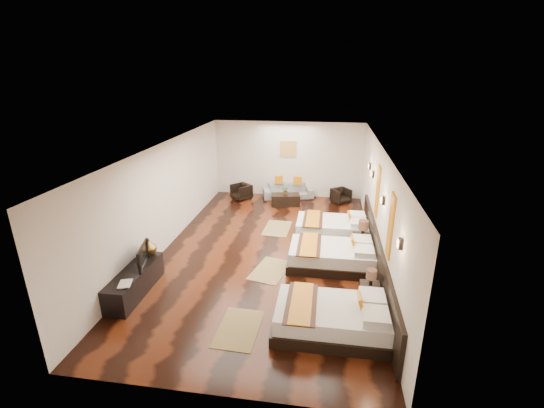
% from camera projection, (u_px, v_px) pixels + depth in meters
% --- Properties ---
extents(floor, '(5.50, 9.50, 0.01)m').
position_uv_depth(floor, '(268.00, 251.00, 9.94)').
color(floor, black).
rests_on(floor, ground).
extents(ceiling, '(5.50, 9.50, 0.01)m').
position_uv_depth(ceiling, '(267.00, 147.00, 8.99)').
color(ceiling, white).
rests_on(ceiling, floor).
extents(back_wall, '(5.50, 0.01, 2.80)m').
position_uv_depth(back_wall, '(288.00, 160.00, 13.88)').
color(back_wall, silver).
rests_on(back_wall, floor).
extents(left_wall, '(0.01, 9.50, 2.80)m').
position_uv_depth(left_wall, '(165.00, 196.00, 9.86)').
color(left_wall, silver).
rests_on(left_wall, floor).
extents(right_wall, '(0.01, 9.50, 2.80)m').
position_uv_depth(right_wall, '(379.00, 207.00, 9.08)').
color(right_wall, silver).
rests_on(right_wall, floor).
extents(headboard_panel, '(0.08, 6.60, 0.90)m').
position_uv_depth(headboard_panel, '(377.00, 257.00, 8.66)').
color(headboard_panel, black).
rests_on(headboard_panel, floor).
extents(bed_near, '(2.12, 1.33, 0.81)m').
position_uv_depth(bed_near, '(333.00, 318.00, 6.81)').
color(bed_near, black).
rests_on(bed_near, floor).
extents(bed_mid, '(2.11, 1.33, 0.80)m').
position_uv_depth(bed_mid, '(333.00, 256.00, 9.10)').
color(bed_mid, black).
rests_on(bed_mid, floor).
extents(bed_far, '(2.07, 1.30, 0.79)m').
position_uv_depth(bed_far, '(332.00, 228.00, 10.69)').
color(bed_far, black).
rests_on(bed_far, floor).
extents(nightstand_a, '(0.40, 0.40, 0.79)m').
position_uv_depth(nightstand_a, '(370.00, 292.00, 7.62)').
color(nightstand_a, black).
rests_on(nightstand_a, floor).
extents(nightstand_b, '(0.48, 0.48, 0.96)m').
position_uv_depth(nightstand_b, '(362.00, 243.00, 9.64)').
color(nightstand_b, black).
rests_on(nightstand_b, floor).
extents(jute_mat_near, '(0.79, 1.22, 0.01)m').
position_uv_depth(jute_mat_near, '(239.00, 328.00, 6.95)').
color(jute_mat_near, olive).
rests_on(jute_mat_near, floor).
extents(jute_mat_mid, '(1.01, 1.34, 0.01)m').
position_uv_depth(jute_mat_mid, '(271.00, 270.00, 8.97)').
color(jute_mat_mid, olive).
rests_on(jute_mat_mid, floor).
extents(jute_mat_far, '(0.81, 1.24, 0.01)m').
position_uv_depth(jute_mat_far, '(277.00, 228.00, 11.34)').
color(jute_mat_far, olive).
rests_on(jute_mat_far, floor).
extents(tv_console, '(0.50, 1.80, 0.55)m').
position_uv_depth(tv_console, '(135.00, 282.00, 7.98)').
color(tv_console, black).
rests_on(tv_console, floor).
extents(tv, '(0.30, 0.82, 0.47)m').
position_uv_depth(tv, '(139.00, 256.00, 8.01)').
color(tv, black).
rests_on(tv, tv_console).
extents(book, '(0.33, 0.39, 0.03)m').
position_uv_depth(book, '(119.00, 284.00, 7.34)').
color(book, black).
rests_on(book, tv_console).
extents(figurine, '(0.38, 0.38, 0.38)m').
position_uv_depth(figurine, '(149.00, 247.00, 8.53)').
color(figurine, brown).
rests_on(figurine, tv_console).
extents(sofa, '(1.97, 1.17, 0.54)m').
position_uv_depth(sofa, '(288.00, 191.00, 13.98)').
color(sofa, slate).
rests_on(sofa, floor).
extents(armchair_left, '(0.88, 0.88, 0.58)m').
position_uv_depth(armchair_left, '(241.00, 192.00, 13.82)').
color(armchair_left, black).
rests_on(armchair_left, floor).
extents(armchair_right, '(0.81, 0.82, 0.54)m').
position_uv_depth(armchair_right, '(341.00, 196.00, 13.44)').
color(armchair_right, black).
rests_on(armchair_right, floor).
extents(coffee_table, '(1.07, 0.67, 0.40)m').
position_uv_depth(coffee_table, '(285.00, 200.00, 13.24)').
color(coffee_table, black).
rests_on(coffee_table, floor).
extents(table_plant, '(0.31, 0.29, 0.28)m').
position_uv_depth(table_plant, '(286.00, 190.00, 13.15)').
color(table_plant, '#23521B').
rests_on(table_plant, coffee_table).
extents(orange_panel_a, '(0.04, 0.40, 1.30)m').
position_uv_depth(orange_panel_a, '(391.00, 226.00, 7.21)').
color(orange_panel_a, '#D86014').
rests_on(orange_panel_a, right_wall).
extents(orange_panel_b, '(0.04, 0.40, 1.30)m').
position_uv_depth(orange_panel_b, '(378.00, 192.00, 9.26)').
color(orange_panel_b, '#D86014').
rests_on(orange_panel_b, right_wall).
extents(sconce_near, '(0.07, 0.12, 0.18)m').
position_uv_depth(sconce_near, '(400.00, 244.00, 6.14)').
color(sconce_near, black).
rests_on(sconce_near, right_wall).
extents(sconce_mid, '(0.07, 0.12, 0.18)m').
position_uv_depth(sconce_mid, '(383.00, 200.00, 8.19)').
color(sconce_mid, black).
rests_on(sconce_mid, right_wall).
extents(sconce_far, '(0.07, 0.12, 0.18)m').
position_uv_depth(sconce_far, '(373.00, 174.00, 10.23)').
color(sconce_far, black).
rests_on(sconce_far, right_wall).
extents(sconce_lounge, '(0.07, 0.12, 0.18)m').
position_uv_depth(sconce_lounge, '(370.00, 166.00, 11.07)').
color(sconce_lounge, black).
rests_on(sconce_lounge, right_wall).
extents(gold_artwork, '(0.60, 0.04, 0.60)m').
position_uv_depth(gold_artwork, '(288.00, 149.00, 13.73)').
color(gold_artwork, '#AD873F').
rests_on(gold_artwork, back_wall).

